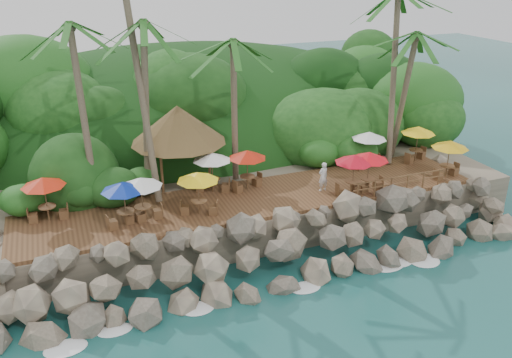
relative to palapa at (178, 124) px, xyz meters
name	(u,v)px	position (x,y,z in m)	size (l,w,h in m)	color
ground	(302,289)	(3.30, -9.95, -5.79)	(140.00, 140.00, 0.00)	#19514F
land_base	(206,159)	(3.30, 6.05, -4.74)	(32.00, 25.20, 2.10)	gray
jungle_hill	(182,142)	(3.30, 13.55, -5.79)	(44.80, 28.00, 15.40)	#143811
seawall	(285,249)	(3.30, -7.95, -4.64)	(29.00, 4.00, 2.30)	gray
terrace	(256,199)	(3.30, -3.95, -3.59)	(26.00, 5.00, 0.20)	brown
jungle_foliage	(211,177)	(3.30, 5.05, -5.79)	(44.00, 16.00, 12.00)	#143811
foam_line	(299,286)	(3.30, -9.65, -5.76)	(25.20, 0.80, 0.06)	white
palms	(243,7)	(3.59, -1.32, 6.48)	(25.52, 6.56, 15.44)	brown
palapa	(178,124)	(0.00, 0.00, 0.00)	(5.57, 5.57, 4.60)	brown
dining_clusters	(276,161)	(4.50, -3.93, -1.52)	(24.87, 5.39, 2.38)	brown
railing	(400,182)	(11.16, -6.30, -2.89)	(6.10, 0.10, 1.00)	brown
waiter	(323,177)	(7.20, -4.51, -2.63)	(0.63, 0.41, 1.73)	silver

